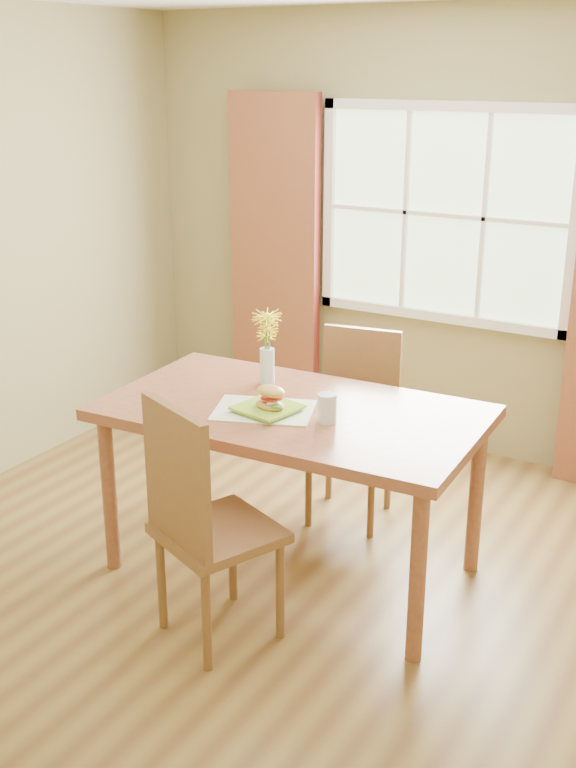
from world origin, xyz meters
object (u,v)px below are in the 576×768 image
Objects in this scene: chair_near at (199,515)px; croissant_sandwich at (270,398)px; dining_table at (292,425)px; chair_far at (355,416)px; flower_vase at (267,339)px; water_glass at (327,409)px.

chair_near is 0.68m from croissant_sandwich.
dining_table is 0.73m from chair_near.
chair_far is (0.02, 1.42, -0.04)m from chair_near.
water_glass is at bearing -31.05° from flower_vase.
chair_far reaches higher than dining_table.
flower_vase reaches higher than dining_table.
chair_near reaches higher than chair_far.
croissant_sandwich is at bearing 114.08° from chair_near.
dining_table is at bearing 109.80° from chair_near.
flower_vase reaches higher than chair_far.
croissant_sandwich is 1.28× the size of water_glass.
dining_table is at bearing -98.37° from chair_far.
chair_far reaches higher than water_glass.
flower_vase is (-0.22, 0.33, 0.16)m from croissant_sandwich.
flower_vase is at bearing 148.95° from water_glass.
croissant_sandwich is (-0.05, -0.11, 0.16)m from dining_table.
chair_far reaches higher than croissant_sandwich.
flower_vase is at bearing -127.42° from chair_far.
dining_table is 0.74m from chair_far.
croissant_sandwich is at bearing -102.05° from chair_far.
chair_far is at bearing 111.90° from chair_near.
chair_near is 6.54× the size of croissant_sandwich.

